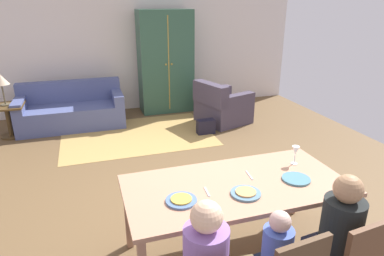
# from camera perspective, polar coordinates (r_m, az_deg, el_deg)

# --- Properties ---
(ground_plane) EXTENTS (7.08, 6.39, 0.02)m
(ground_plane) POSITION_cam_1_polar(r_m,az_deg,el_deg) (4.80, -2.17, -7.45)
(ground_plane) COLOR brown
(back_wall) EXTENTS (7.08, 0.10, 2.70)m
(back_wall) POSITION_cam_1_polar(r_m,az_deg,el_deg) (7.46, -9.29, 13.50)
(back_wall) COLOR silver
(back_wall) RESTS_ON ground_plane
(dining_table) EXTENTS (1.94, 0.95, 0.76)m
(dining_table) POSITION_cam_1_polar(r_m,az_deg,el_deg) (3.03, 7.45, -10.41)
(dining_table) COLOR tan
(dining_table) RESTS_ON ground_plane
(plate_near_man) EXTENTS (0.25, 0.25, 0.02)m
(plate_near_man) POSITION_cam_1_polar(r_m,az_deg,el_deg) (2.74, -1.82, -12.14)
(plate_near_man) COLOR #4E6E9D
(plate_near_man) RESTS_ON dining_table
(pizza_near_man) EXTENTS (0.17, 0.17, 0.01)m
(pizza_near_man) POSITION_cam_1_polar(r_m,az_deg,el_deg) (2.73, -1.83, -11.88)
(pizza_near_man) COLOR gold
(pizza_near_man) RESTS_ON plate_near_man
(plate_near_child) EXTENTS (0.25, 0.25, 0.02)m
(plate_near_child) POSITION_cam_1_polar(r_m,az_deg,el_deg) (2.86, 9.06, -10.85)
(plate_near_child) COLOR slate
(plate_near_child) RESTS_ON dining_table
(pizza_near_child) EXTENTS (0.17, 0.17, 0.01)m
(pizza_near_child) POSITION_cam_1_polar(r_m,az_deg,el_deg) (2.85, 9.08, -10.59)
(pizza_near_child) COLOR tan
(pizza_near_child) RESTS_ON plate_near_child
(plate_near_woman) EXTENTS (0.25, 0.25, 0.02)m
(plate_near_woman) POSITION_cam_1_polar(r_m,az_deg,el_deg) (3.17, 17.18, -8.22)
(plate_near_woman) COLOR teal
(plate_near_woman) RESTS_ON dining_table
(wine_glass) EXTENTS (0.07, 0.07, 0.19)m
(wine_glass) POSITION_cam_1_polar(r_m,az_deg,el_deg) (3.41, 17.08, -3.80)
(wine_glass) COLOR silver
(wine_glass) RESTS_ON dining_table
(fork) EXTENTS (0.03, 0.15, 0.01)m
(fork) POSITION_cam_1_polar(r_m,az_deg,el_deg) (2.86, 2.55, -10.70)
(fork) COLOR silver
(fork) RESTS_ON dining_table
(knife) EXTENTS (0.03, 0.17, 0.01)m
(knife) POSITION_cam_1_polar(r_m,az_deg,el_deg) (3.15, 9.66, -7.86)
(knife) COLOR silver
(knife) RESTS_ON dining_table
(person_woman) EXTENTS (0.30, 0.41, 1.11)m
(person_woman) POSITION_cam_1_polar(r_m,az_deg,el_deg) (2.95, 22.90, -17.40)
(person_woman) COLOR navy
(person_woman) RESTS_ON ground_plane
(area_rug) EXTENTS (2.60, 1.80, 0.01)m
(area_rug) POSITION_cam_1_polar(r_m,az_deg,el_deg) (6.12, -9.23, -1.13)
(area_rug) COLOR #AD8B4C
(area_rug) RESTS_ON ground_plane
(couch) EXTENTS (1.90, 0.86, 0.82)m
(couch) POSITION_cam_1_polar(r_m,az_deg,el_deg) (6.79, -19.66, 2.77)
(couch) COLOR #4A5586
(couch) RESTS_ON ground_plane
(armchair) EXTENTS (1.08, 1.07, 0.82)m
(armchair) POSITION_cam_1_polar(r_m,az_deg,el_deg) (6.61, 5.00, 3.62)
(armchair) COLOR #453D4E
(armchair) RESTS_ON ground_plane
(armoire) EXTENTS (1.10, 0.59, 2.10)m
(armoire) POSITION_cam_1_polar(r_m,az_deg,el_deg) (7.23, -4.50, 11.06)
(armoire) COLOR #305743
(armoire) RESTS_ON ground_plane
(side_table) EXTENTS (0.56, 0.56, 0.58)m
(side_table) POSITION_cam_1_polar(r_m,az_deg,el_deg) (6.65, -28.66, 1.73)
(side_table) COLOR #4E381C
(side_table) RESTS_ON ground_plane
(table_lamp) EXTENTS (0.26, 0.26, 0.54)m
(table_lamp) POSITION_cam_1_polar(r_m,az_deg,el_deg) (6.50, -29.61, 6.99)
(table_lamp) COLOR brown
(table_lamp) RESTS_ON side_table
(handbag) EXTENTS (0.32, 0.16, 0.26)m
(handbag) POSITION_cam_1_polar(r_m,az_deg,el_deg) (6.07, 2.35, 0.23)
(handbag) COLOR black
(handbag) RESTS_ON ground_plane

